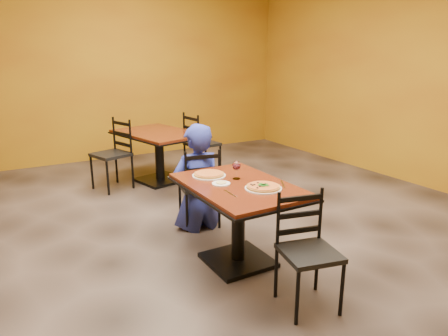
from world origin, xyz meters
TOP-DOWN VIEW (x-y plane):
  - floor at (0.00, 0.00)m, footprint 7.00×8.00m
  - wall_back at (0.00, 4.00)m, footprint 7.00×0.01m
  - wall_right at (3.50, 0.00)m, footprint 0.01×8.00m
  - table_main at (0.00, -0.50)m, footprint 0.83×1.23m
  - table_second at (0.30, 2.20)m, footprint 1.19×1.52m
  - chair_main_near at (0.09, -1.33)m, footprint 0.47×0.47m
  - chair_main_far at (0.09, 0.47)m, footprint 0.47×0.47m
  - chair_second_left at (-0.41, 2.20)m, footprint 0.56×0.56m
  - chair_second_right at (1.01, 2.20)m, footprint 0.50×0.50m
  - diner at (0.04, 0.42)m, footprint 0.59×0.39m
  - plate_main at (0.11, -0.72)m, footprint 0.31×0.31m
  - pizza_main at (0.11, -0.72)m, footprint 0.28×0.28m
  - plate_far at (-0.11, -0.16)m, footprint 0.31×0.31m
  - pizza_far at (-0.11, -0.16)m, footprint 0.28×0.28m
  - side_plate at (-0.13, -0.43)m, footprint 0.16×0.16m
  - dip at (-0.13, -0.43)m, footprint 0.09×0.09m
  - wine_glass at (0.06, -0.36)m, footprint 0.08×0.08m
  - fork at (-0.19, -0.69)m, footprint 0.02×0.19m
  - knife at (0.33, -0.70)m, footprint 0.12×0.19m

SIDE VIEW (x-z plane):
  - floor at x=0.00m, z-range -0.01..0.01m
  - chair_main_near at x=0.09m, z-range 0.00..0.87m
  - chair_main_far at x=0.09m, z-range 0.00..0.88m
  - chair_second_left at x=-0.41m, z-range 0.00..0.98m
  - chair_second_right at x=1.01m, z-range 0.00..0.98m
  - table_main at x=0.00m, z-range 0.18..0.93m
  - table_second at x=0.30m, z-range 0.19..0.94m
  - diner at x=0.04m, z-range 0.00..1.15m
  - fork at x=-0.19m, z-range 0.75..0.75m
  - knife at x=0.33m, z-range 0.75..0.75m
  - plate_main at x=0.11m, z-range 0.75..0.76m
  - plate_far at x=-0.11m, z-range 0.75..0.76m
  - side_plate at x=-0.13m, z-range 0.75..0.76m
  - dip at x=-0.13m, z-range 0.76..0.77m
  - pizza_main at x=0.11m, z-range 0.76..0.78m
  - pizza_far at x=-0.11m, z-range 0.76..0.78m
  - wine_glass at x=0.06m, z-range 0.75..0.93m
  - wall_back at x=0.00m, z-range 0.00..3.00m
  - wall_right at x=3.50m, z-range 0.00..3.00m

